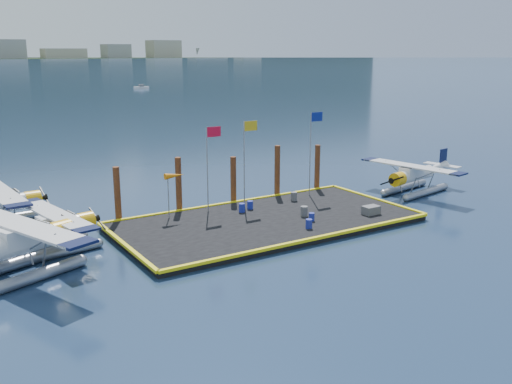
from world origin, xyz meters
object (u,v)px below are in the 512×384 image
(seaplane_d, at_px, (413,177))
(piling_0, at_px, (117,196))
(piling_1, at_px, (179,186))
(piling_3, at_px, (277,173))
(drum_5, at_px, (250,205))
(crate, at_px, (371,210))
(flagpole_blue, at_px, (312,141))
(drum_3, at_px, (309,224))
(drum_4, at_px, (294,196))
(drum_0, at_px, (242,208))
(drum_2, at_px, (304,211))
(flagpole_red, at_px, (210,156))
(piling_4, at_px, (317,169))
(seaplane_a, at_px, (16,248))
(piling_2, at_px, (233,182))
(drum_1, at_px, (312,217))
(windsock, at_px, (174,177))
(flagpole_yellow, at_px, (247,150))
(seaplane_b, at_px, (50,231))

(seaplane_d, relative_size, piling_0, 2.29)
(piling_1, bearing_deg, piling_3, 0.00)
(drum_5, relative_size, crate, 0.51)
(flagpole_blue, bearing_deg, drum_3, -128.52)
(drum_4, bearing_deg, drum_0, -172.76)
(drum_2, bearing_deg, drum_4, 63.85)
(flagpole_red, height_order, piling_4, flagpole_red)
(seaplane_a, distance_m, seaplane_d, 31.02)
(drum_3, height_order, piling_2, piling_2)
(drum_0, height_order, piling_1, piling_1)
(flagpole_blue, bearing_deg, piling_2, 165.52)
(seaplane_d, height_order, drum_4, seaplane_d)
(seaplane_a, distance_m, piling_1, 13.59)
(drum_1, xyz_separation_m, crate, (4.50, -0.92, 0.02))
(crate, height_order, windsock, windsock)
(drum_1, distance_m, drum_3, 1.70)
(drum_0, bearing_deg, flagpole_blue, 11.04)
(flagpole_blue, distance_m, piling_4, 3.61)
(crate, distance_m, piling_3, 8.70)
(drum_1, bearing_deg, flagpole_yellow, 105.72)
(seaplane_a, distance_m, seaplane_b, 3.79)
(piling_0, bearing_deg, windsock, -24.73)
(windsock, height_order, piling_1, piling_1)
(seaplane_a, distance_m, drum_5, 16.82)
(piling_4, bearing_deg, drum_5, -162.05)
(drum_1, relative_size, flagpole_yellow, 0.09)
(piling_1, bearing_deg, drum_5, -31.21)
(windsock, bearing_deg, piling_4, 6.75)
(drum_1, distance_m, piling_0, 13.13)
(seaplane_b, bearing_deg, crate, 66.29)
(seaplane_b, distance_m, piling_4, 22.45)
(flagpole_blue, distance_m, piling_2, 6.98)
(flagpole_red, distance_m, windsock, 2.97)
(crate, height_order, piling_2, piling_2)
(drum_3, bearing_deg, drum_5, 97.62)
(seaplane_b, distance_m, windsock, 9.03)
(drum_0, bearing_deg, drum_2, -44.74)
(flagpole_blue, xyz_separation_m, piling_3, (-2.20, 1.60, -2.54))
(drum_1, xyz_separation_m, flagpole_red, (-4.61, 5.73, 3.72))
(seaplane_b, relative_size, drum_1, 16.01)
(piling_3, bearing_deg, piling_1, 180.00)
(drum_2, xyz_separation_m, piling_0, (-11.09, 6.13, 1.26))
(drum_5, bearing_deg, drum_4, 3.61)
(drum_0, relative_size, drum_4, 0.94)
(seaplane_b, relative_size, flagpole_red, 1.46)
(seaplane_b, relative_size, piling_2, 2.31)
(seaplane_a, relative_size, crate, 8.87)
(crate, relative_size, windsock, 0.37)
(seaplane_b, xyz_separation_m, piling_1, (9.69, 3.34, 0.75))
(flagpole_blue, relative_size, piling_4, 1.62)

